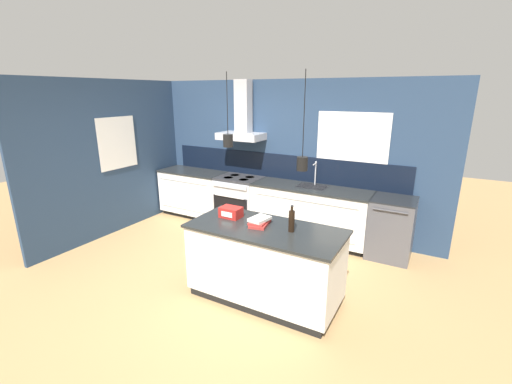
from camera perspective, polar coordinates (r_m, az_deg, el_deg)
name	(u,v)px	position (r m, az deg, el deg)	size (l,w,h in m)	color
ground_plane	(216,272)	(4.87, -6.76, -13.18)	(16.00, 16.00, 0.00)	tan
wall_back	(278,153)	(6.07, 3.70, 6.48)	(5.60, 2.36, 2.60)	navy
wall_left	(124,156)	(6.53, -21.11, 5.67)	(0.08, 3.80, 2.60)	navy
counter_run_left	(194,193)	(6.91, -10.23, -0.15)	(1.33, 0.64, 0.91)	black
counter_run_sink	(310,213)	(5.75, 8.97, -3.50)	(1.95, 0.64, 1.30)	black
oven_range	(239,201)	(6.31, -2.79, -1.54)	(0.80, 0.66, 0.91)	#B5B5BA
dishwasher	(391,228)	(5.48, 21.60, -5.58)	(0.61, 0.65, 0.91)	#4C4C51
kitchen_island	(265,263)	(4.10, 1.52, -11.77)	(1.79, 0.83, 0.91)	black
bottle_on_island	(292,221)	(3.78, 5.95, -4.77)	(0.07, 0.07, 0.30)	black
book_stack	(260,221)	(3.97, 0.60, -4.93)	(0.25, 0.36, 0.09)	#B2332D
red_supply_box	(231,212)	(4.21, -4.21, -3.38)	(0.26, 0.19, 0.13)	red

